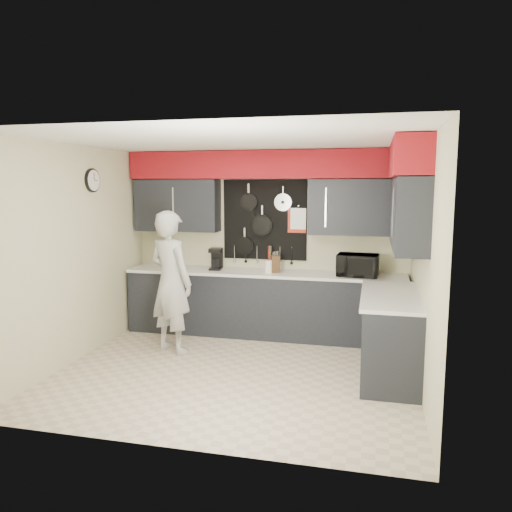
% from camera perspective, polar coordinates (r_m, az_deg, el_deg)
% --- Properties ---
extents(ground, '(4.00, 4.00, 0.00)m').
position_cam_1_polar(ground, '(5.89, -2.24, -13.02)').
color(ground, '#C5B599').
rests_on(ground, ground).
extents(back_wall_assembly, '(4.00, 0.36, 2.60)m').
position_cam_1_polar(back_wall_assembly, '(7.04, 1.26, 7.20)').
color(back_wall_assembly, beige).
rests_on(back_wall_assembly, ground).
extents(right_wall_assembly, '(0.36, 3.50, 2.60)m').
position_cam_1_polar(right_wall_assembly, '(5.56, 17.23, 5.90)').
color(right_wall_assembly, beige).
rests_on(right_wall_assembly, ground).
extents(left_wall_assembly, '(0.05, 3.50, 2.60)m').
position_cam_1_polar(left_wall_assembly, '(6.39, -19.77, 0.55)').
color(left_wall_assembly, beige).
rests_on(left_wall_assembly, ground).
extents(base_cabinets, '(3.95, 2.20, 0.92)m').
position_cam_1_polar(base_cabinets, '(6.70, 4.42, -6.28)').
color(base_cabinets, black).
rests_on(base_cabinets, ground).
extents(microwave, '(0.56, 0.40, 0.29)m').
position_cam_1_polar(microwave, '(6.75, 11.54, -1.04)').
color(microwave, black).
rests_on(microwave, base_cabinets).
extents(knife_block, '(0.13, 0.13, 0.24)m').
position_cam_1_polar(knife_block, '(6.89, 2.25, -0.93)').
color(knife_block, '#332110').
rests_on(knife_block, base_cabinets).
extents(utensil_crock, '(0.13, 0.13, 0.17)m').
position_cam_1_polar(utensil_crock, '(6.94, 1.54, -1.16)').
color(utensil_crock, white).
rests_on(utensil_crock, base_cabinets).
extents(coffee_maker, '(0.19, 0.23, 0.31)m').
position_cam_1_polar(coffee_maker, '(7.17, -4.58, -0.27)').
color(coffee_maker, black).
rests_on(coffee_maker, base_cabinets).
extents(person, '(0.78, 0.67, 1.81)m').
position_cam_1_polar(person, '(6.41, -9.70, -2.94)').
color(person, '#B7B7B4').
rests_on(person, ground).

